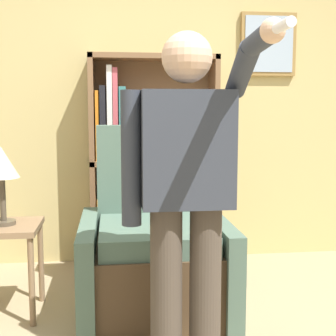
% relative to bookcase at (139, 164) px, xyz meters
% --- Properties ---
extents(wall_back, '(8.00, 0.11, 2.80)m').
position_rel_bookcase_xyz_m(wall_back, '(0.09, 0.16, 0.57)').
color(wall_back, tan).
rests_on(wall_back, ground_plane).
extents(bookcase, '(1.02, 0.28, 1.69)m').
position_rel_bookcase_xyz_m(bookcase, '(0.00, 0.00, 0.00)').
color(bookcase, brown).
rests_on(bookcase, ground_plane).
extents(armchair, '(0.91, 0.92, 1.16)m').
position_rel_bookcase_xyz_m(armchair, '(0.04, -0.86, -0.47)').
color(armchair, '#4C3823').
rests_on(armchair, ground_plane).
extents(person_standing, '(0.56, 0.78, 1.61)m').
position_rel_bookcase_xyz_m(person_standing, '(0.11, -1.68, 0.09)').
color(person_standing, '#473D33').
rests_on(person_standing, ground_plane).
extents(side_table, '(0.42, 0.42, 0.57)m').
position_rel_bookcase_xyz_m(side_table, '(-0.88, -0.88, -0.36)').
color(side_table, '#846647').
rests_on(side_table, ground_plane).
extents(table_lamp, '(0.21, 0.21, 0.48)m').
position_rel_bookcase_xyz_m(table_lamp, '(-0.88, -0.88, 0.09)').
color(table_lamp, '#4C4233').
rests_on(table_lamp, side_table).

